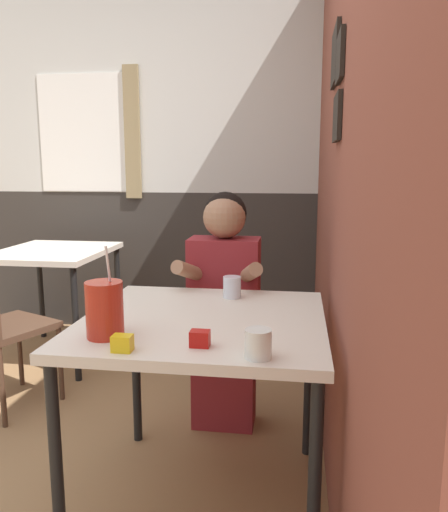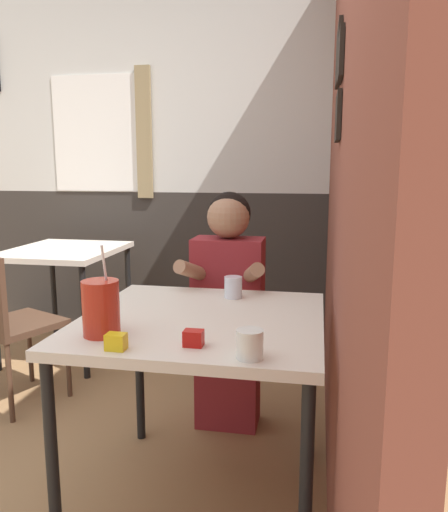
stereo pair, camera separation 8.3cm
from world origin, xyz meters
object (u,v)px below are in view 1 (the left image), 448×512
(main_table, at_px, (204,336))
(background_table, at_px, (54,262))
(person_seated, at_px, (224,305))
(cocktail_pitcher, at_px, (105,309))

(main_table, distance_m, background_table, 1.87)
(person_seated, relative_size, cocktail_pitcher, 3.90)
(background_table, bearing_deg, main_table, -46.63)
(cocktail_pitcher, bearing_deg, person_seated, 73.21)
(main_table, bearing_deg, cocktail_pitcher, -137.15)
(background_table, distance_m, person_seated, 1.47)
(main_table, height_order, cocktail_pitcher, cocktail_pitcher)
(person_seated, bearing_deg, background_table, 149.64)
(main_table, relative_size, background_table, 1.10)
(main_table, bearing_deg, background_table, 133.37)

